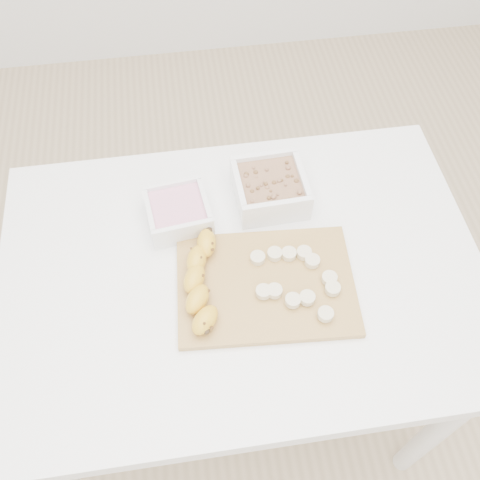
{
  "coord_description": "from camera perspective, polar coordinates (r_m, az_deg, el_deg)",
  "views": [
    {
      "loc": [
        -0.09,
        -0.56,
        1.69
      ],
      "look_at": [
        0.0,
        0.03,
        0.81
      ],
      "focal_mm": 40.0,
      "sensor_mm": 36.0,
      "label": 1
    }
  ],
  "objects": [
    {
      "name": "bowl_granola",
      "position": [
        1.18,
        3.21,
        5.6
      ],
      "size": [
        0.16,
        0.16,
        0.07
      ],
      "color": "white",
      "rests_on": "table"
    },
    {
      "name": "ground",
      "position": [
        1.79,
        0.15,
        -15.55
      ],
      "size": [
        3.5,
        3.5,
        0.0
      ],
      "primitive_type": "plane",
      "color": "#C6AD89",
      "rests_on": "ground"
    },
    {
      "name": "banana",
      "position": [
        1.05,
        -4.11,
        -4.51
      ],
      "size": [
        0.13,
        0.23,
        0.04
      ],
      "primitive_type": null,
      "rotation": [
        0.0,
        0.0,
        -0.33
      ],
      "color": "gold",
      "rests_on": "cutting_board"
    },
    {
      "name": "bowl_yogurt",
      "position": [
        1.15,
        -6.61,
        3.0
      ],
      "size": [
        0.14,
        0.14,
        0.06
      ],
      "color": "white",
      "rests_on": "table"
    },
    {
      "name": "banana_slices",
      "position": [
        1.07,
        6.07,
        -4.04
      ],
      "size": [
        0.17,
        0.18,
        0.02
      ],
      "color": "beige",
      "rests_on": "cutting_board"
    },
    {
      "name": "table",
      "position": [
        1.18,
        0.21,
        -5.43
      ],
      "size": [
        1.0,
        0.7,
        0.75
      ],
      "color": "white",
      "rests_on": "ground"
    },
    {
      "name": "cutting_board",
      "position": [
        1.07,
        2.77,
        -4.79
      ],
      "size": [
        0.37,
        0.28,
        0.01
      ],
      "primitive_type": "cube",
      "rotation": [
        0.0,
        0.0,
        -0.07
      ],
      "color": "#A88548",
      "rests_on": "table"
    }
  ]
}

